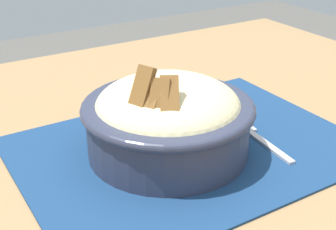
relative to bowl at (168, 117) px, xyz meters
name	(u,v)px	position (x,y,z in m)	size (l,w,h in m)	color
table	(185,196)	(0.02, -0.01, -0.11)	(1.06, 0.90, 0.70)	#99754C
placemat	(188,148)	(0.03, 0.00, -0.05)	(0.41, 0.30, 0.00)	navy
bowl	(168,117)	(0.00, 0.00, 0.00)	(0.23, 0.23, 0.12)	#2D3347
fork	(255,136)	(0.12, -0.03, -0.05)	(0.03, 0.14, 0.00)	#B9B9B9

